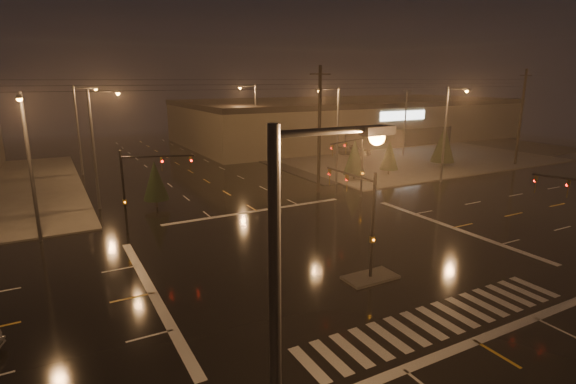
{
  "coord_description": "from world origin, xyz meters",
  "views": [
    {
      "loc": [
        -15.02,
        -21.97,
        10.74
      ],
      "look_at": [
        -0.28,
        5.02,
        3.0
      ],
      "focal_mm": 28.0,
      "sensor_mm": 36.0,
      "label": 1
    }
  ],
  "objects": [
    {
      "name": "streetlight_0",
      "position": [
        -11.18,
        -15.0,
        5.8
      ],
      "size": [
        2.77,
        0.32,
        10.0
      ],
      "color": "#38383A",
      "rests_on": "ground"
    },
    {
      "name": "streetlight_1",
      "position": [
        -11.18,
        18.0,
        5.8
      ],
      "size": [
        2.77,
        0.32,
        10.0
      ],
      "color": "#38383A",
      "rests_on": "ground"
    },
    {
      "name": "conifer_1",
      "position": [
        19.38,
        16.89,
        2.36
      ],
      "size": [
        2.13,
        2.13,
        4.03
      ],
      "color": "black",
      "rests_on": "ground"
    },
    {
      "name": "stop_bar_far",
      "position": [
        0.0,
        11.0,
        0.01
      ],
      "size": [
        16.0,
        0.5,
        0.01
      ],
      "primitive_type": "cube",
      "color": "beige",
      "rests_on": "ground"
    },
    {
      "name": "car_parked",
      "position": [
        24.12,
        29.9,
        0.85
      ],
      "size": [
        4.57,
        5.22,
        1.7
      ],
      "primitive_type": "imported",
      "rotation": [
        0.0,
        0.0,
        0.63
      ],
      "color": "black",
      "rests_on": "ground"
    },
    {
      "name": "signal_mast_nw",
      "position": [
        -9.5,
        10.14,
        3.79
      ],
      "size": [
        4.84,
        1.86,
        6.0
      ],
      "color": "black",
      "rests_on": "ground"
    },
    {
      "name": "streetlight_4",
      "position": [
        11.18,
        36.0,
        5.8
      ],
      "size": [
        2.77,
        0.32,
        10.0
      ],
      "color": "#38383A",
      "rests_on": "ground"
    },
    {
      "name": "conifer_3",
      "position": [
        -7.08,
        16.2,
        2.38
      ],
      "size": [
        2.16,
        2.16,
        4.07
      ],
      "color": "black",
      "rests_on": "ground"
    },
    {
      "name": "sidewalk_ne",
      "position": [
        30.0,
        30.0,
        0.06
      ],
      "size": [
        36.0,
        36.0,
        0.12
      ],
      "primitive_type": "cube",
      "color": "#413F3A",
      "rests_on": "ground"
    },
    {
      "name": "utility_pole_1",
      "position": [
        8.0,
        14.0,
        6.13
      ],
      "size": [
        2.2,
        0.32,
        12.0
      ],
      "color": "black",
      "rests_on": "ground"
    },
    {
      "name": "streetlight_5",
      "position": [
        -16.0,
        11.18,
        5.8
      ],
      "size": [
        0.32,
        2.77,
        10.0
      ],
      "color": "#38383A",
      "rests_on": "ground"
    },
    {
      "name": "stop_bar_near",
      "position": [
        0.0,
        -11.0,
        0.01
      ],
      "size": [
        16.0,
        0.5,
        0.01
      ],
      "primitive_type": "cube",
      "color": "beige",
      "rests_on": "ground"
    },
    {
      "name": "streetlight_6",
      "position": [
        22.0,
        11.18,
        5.8
      ],
      "size": [
        0.32,
        2.77,
        10.0
      ],
      "color": "#38383A",
      "rests_on": "ground"
    },
    {
      "name": "signal_mast_median",
      "position": [
        0.0,
        -3.07,
        3.75
      ],
      "size": [
        0.25,
        4.59,
        6.0
      ],
      "color": "black",
      "rests_on": "ground"
    },
    {
      "name": "utility_pole_2",
      "position": [
        38.0,
        14.0,
        6.13
      ],
      "size": [
        2.2,
        0.32,
        12.0
      ],
      "color": "black",
      "rests_on": "ground"
    },
    {
      "name": "streetlight_3",
      "position": [
        11.18,
        16.0,
        5.8
      ],
      "size": [
        2.77,
        0.32,
        10.0
      ],
      "color": "#38383A",
      "rests_on": "ground"
    },
    {
      "name": "signal_mast_ne",
      "position": [
        9.5,
        10.14,
        3.79
      ],
      "size": [
        4.84,
        1.86,
        6.0
      ],
      "color": "black",
      "rests_on": "ground"
    },
    {
      "name": "streetlight_2",
      "position": [
        -11.18,
        34.0,
        5.8
      ],
      "size": [
        2.77,
        0.32,
        10.0
      ],
      "color": "#38383A",
      "rests_on": "ground"
    },
    {
      "name": "ground",
      "position": [
        0.0,
        0.0,
        0.0
      ],
      "size": [
        140.0,
        140.0,
        0.0
      ],
      "primitive_type": "plane",
      "color": "black",
      "rests_on": "ground"
    },
    {
      "name": "parking_lot",
      "position": [
        35.0,
        28.0,
        0.04
      ],
      "size": [
        50.0,
        24.0,
        0.08
      ],
      "primitive_type": "cube",
      "color": "black",
      "rests_on": "ground"
    },
    {
      "name": "retail_building",
      "position": [
        35.0,
        45.99,
        3.84
      ],
      "size": [
        60.2,
        28.3,
        7.2
      ],
      "color": "#69604B",
      "rests_on": "ground"
    },
    {
      "name": "conifer_2",
      "position": [
        28.56,
        17.47,
        2.96
      ],
      "size": [
        2.9,
        2.9,
        5.23
      ],
      "color": "black",
      "rests_on": "ground"
    },
    {
      "name": "crosswalk",
      "position": [
        0.0,
        -9.0,
        0.01
      ],
      "size": [
        15.0,
        2.6,
        0.01
      ],
      "primitive_type": "cube",
      "color": "beige",
      "rests_on": "ground"
    },
    {
      "name": "median_island",
      "position": [
        0.0,
        -4.0,
        0.07
      ],
      "size": [
        3.0,
        1.6,
        0.15
      ],
      "primitive_type": "cube",
      "color": "#413F3A",
      "rests_on": "ground"
    },
    {
      "name": "conifer_0",
      "position": [
        14.25,
        16.63,
        2.58
      ],
      "size": [
        2.41,
        2.41,
        4.47
      ],
      "color": "black",
      "rests_on": "ground"
    }
  ]
}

